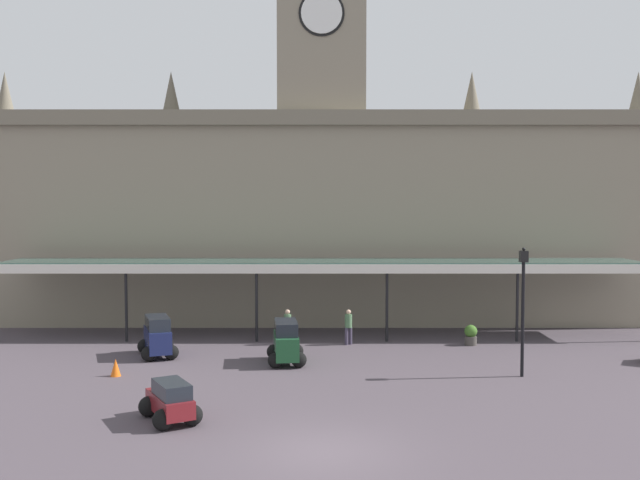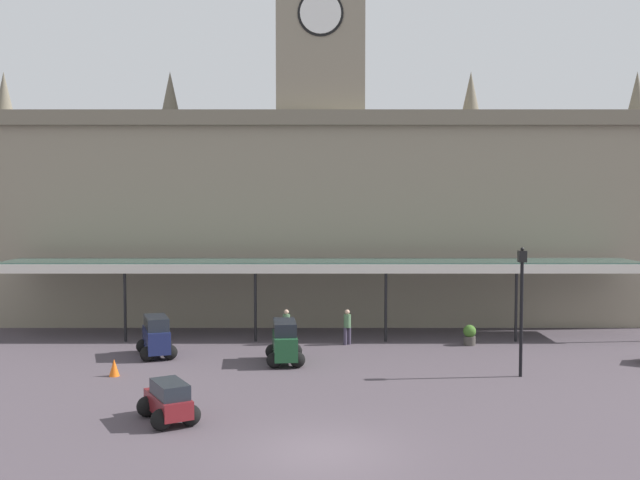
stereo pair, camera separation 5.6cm
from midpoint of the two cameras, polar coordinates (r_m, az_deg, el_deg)
name	(u,v)px [view 1 (the left image)]	position (r m, az deg, el deg)	size (l,w,h in m)	color
ground_plane	(321,451)	(19.85, 0.00, -16.75)	(140.00, 140.00, 0.00)	#4C4249
station_building	(319,204)	(40.54, -0.09, 2.93)	(38.20, 6.60, 21.05)	gray
entrance_canopy	(320,263)	(35.15, -0.08, -1.91)	(31.66, 3.26, 3.82)	#38564C
car_maroon_estate	(168,403)	(22.64, -12.27, -12.80)	(2.18, 2.43, 1.27)	maroon
car_green_van	(284,344)	(29.77, -2.99, -8.41)	(1.76, 2.48, 1.77)	#1E512D
car_navy_van	(155,338)	(31.78, -13.24, -7.75)	(2.11, 2.58, 1.77)	#19214C
pedestrian_near_entrance	(346,325)	(33.52, 2.10, -6.94)	(0.36, 0.34, 1.67)	#3F384C
pedestrian_crossing_forecourt	(286,325)	(33.55, -2.86, -6.93)	(0.36, 0.34, 1.67)	brown
victorian_lamppost	(521,297)	(28.20, 15.90, -4.43)	(0.30, 0.30, 5.01)	black
traffic_cone	(113,368)	(28.79, -16.45, -9.89)	(0.40, 0.40, 0.68)	orange
planter_near_kerb	(469,335)	(34.20, 11.90, -7.51)	(0.60, 0.60, 0.96)	#47423D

